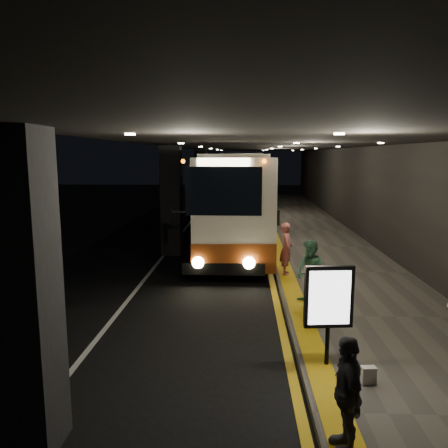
{
  "coord_description": "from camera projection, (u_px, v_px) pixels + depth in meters",
  "views": [
    {
      "loc": [
        1.44,
        -13.44,
        4.04
      ],
      "look_at": [
        0.76,
        1.21,
        1.7
      ],
      "focal_mm": 35.0,
      "sensor_mm": 36.0,
      "label": 1
    }
  ],
  "objects": [
    {
      "name": "sidewalk",
      "position": [
        321.0,
        248.0,
        18.66
      ],
      "size": [
        4.5,
        50.0,
        0.15
      ],
      "primitive_type": "cube",
      "color": "#514C44",
      "rests_on": "ground"
    },
    {
      "name": "bag_plain",
      "position": [
        368.0,
        375.0,
        7.47
      ],
      "size": [
        0.26,
        0.17,
        0.31
      ],
      "primitive_type": "cube",
      "rotation": [
        0.0,
        0.0,
        0.11
      ],
      "color": "beige",
      "rests_on": "sidewalk"
    },
    {
      "name": "coach_main",
      "position": [
        230.0,
        204.0,
        19.29
      ],
      "size": [
        3.24,
        12.76,
        3.95
      ],
      "rotation": [
        0.0,
        0.0,
        0.05
      ],
      "color": "#EFE0C8",
      "rests_on": "ground"
    },
    {
      "name": "canopy",
      "position": [
        270.0,
        141.0,
        18.05
      ],
      "size": [
        9.0,
        50.0,
        0.4
      ],
      "primitive_type": "cube",
      "color": "black",
      "rests_on": "support_columns"
    },
    {
      "name": "tactile_strip",
      "position": [
        277.0,
        246.0,
        18.74
      ],
      "size": [
        0.5,
        50.0,
        0.01
      ],
      "primitive_type": "cube",
      "color": "gold",
      "rests_on": "sidewalk"
    },
    {
      "name": "passenger_boarding",
      "position": [
        286.0,
        249.0,
        14.18
      ],
      "size": [
        0.43,
        0.64,
        1.72
      ],
      "primitive_type": "imported",
      "rotation": [
        0.0,
        0.0,
        1.54
      ],
      "color": "#B35A53",
      "rests_on": "sidewalk"
    },
    {
      "name": "lane_line_white",
      "position": [
        169.0,
        248.0,
        18.97
      ],
      "size": [
        0.12,
        50.0,
        0.01
      ],
      "primitive_type": "cube",
      "color": "silver",
      "rests_on": "ground"
    },
    {
      "name": "info_sign",
      "position": [
        329.0,
        299.0,
        7.97
      ],
      "size": [
        0.9,
        0.21,
        1.9
      ],
      "rotation": [
        0.0,
        0.0,
        0.1
      ],
      "color": "black",
      "rests_on": "sidewalk"
    },
    {
      "name": "coach_third",
      "position": [
        238.0,
        177.0,
        44.35
      ],
      "size": [
        3.03,
        11.92,
        3.71
      ],
      "rotation": [
        0.0,
        0.0,
        -0.05
      ],
      "color": "#EFE0C8",
      "rests_on": "ground"
    },
    {
      "name": "stanchion_post",
      "position": [
        305.0,
        298.0,
        10.08
      ],
      "size": [
        0.05,
        0.05,
        1.2
      ],
      "primitive_type": "cylinder",
      "color": "black",
      "rests_on": "sidewalk"
    },
    {
      "name": "support_columns",
      "position": [
        172.0,
        201.0,
        17.63
      ],
      "size": [
        0.8,
        24.8,
        4.4
      ],
      "color": "black",
      "rests_on": "ground"
    },
    {
      "name": "ground",
      "position": [
        199.0,
        282.0,
        13.96
      ],
      "size": [
        90.0,
        90.0,
        0.0
      ],
      "primitive_type": "plane",
      "color": "black"
    },
    {
      "name": "terminal_wall",
      "position": [
        378.0,
        180.0,
        18.1
      ],
      "size": [
        0.1,
        50.0,
        6.0
      ],
      "primitive_type": "cube",
      "color": "black",
      "rests_on": "ground"
    },
    {
      "name": "bag_polka",
      "position": [
        330.0,
        312.0,
        10.35
      ],
      "size": [
        0.33,
        0.21,
        0.37
      ],
      "primitive_type": "cube",
      "rotation": [
        0.0,
        0.0,
        0.28
      ],
      "color": "black",
      "rests_on": "sidewalk"
    },
    {
      "name": "kerb_stripe_yellow",
      "position": [
        265.0,
        249.0,
        18.78
      ],
      "size": [
        0.18,
        50.0,
        0.01
      ],
      "primitive_type": "cube",
      "color": "gold",
      "rests_on": "ground"
    },
    {
      "name": "passenger_waiting_green",
      "position": [
        310.0,
        273.0,
        11.31
      ],
      "size": [
        0.91,
        0.97,
        1.71
      ],
      "primitive_type": "imported",
      "rotation": [
        0.0,
        0.0,
        -0.94
      ],
      "color": "#47815C",
      "rests_on": "sidewalk"
    },
    {
      "name": "coach_second",
      "position": [
        237.0,
        187.0,
        28.68
      ],
      "size": [
        3.18,
        12.78,
        3.99
      ],
      "rotation": [
        0.0,
        0.0,
        0.04
      ],
      "color": "#EFE0C8",
      "rests_on": "ground"
    },
    {
      "name": "passenger_waiting_grey",
      "position": [
        347.0,
        393.0,
        5.72
      ],
      "size": [
        0.51,
        0.95,
        1.59
      ],
      "primitive_type": "imported",
      "rotation": [
        0.0,
        0.0,
        -1.54
      ],
      "color": "#46464A",
      "rests_on": "sidewalk"
    }
  ]
}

